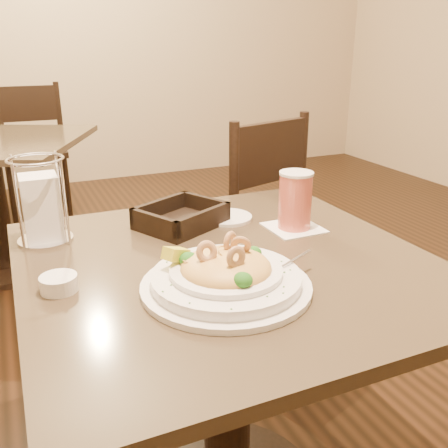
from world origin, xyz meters
name	(u,v)px	position (x,y,z in m)	size (l,w,h in m)	color
main_table	(227,345)	(0.00, 0.00, 0.49)	(0.90, 0.90, 0.72)	black
dining_chair_near	(245,221)	(0.42, 0.76, 0.50)	(0.53, 0.53, 0.93)	black
dining_chair_far	(34,147)	(-0.25, 2.69, 0.50)	(0.43, 0.43, 0.93)	black
pasta_bowl	(226,275)	(-0.06, -0.13, 0.75)	(0.38, 0.34, 0.11)	white
drink_glass	(295,201)	(0.24, 0.11, 0.80)	(0.14, 0.14, 0.15)	white
bread_basket	(181,219)	(-0.02, 0.25, 0.74)	(0.26, 0.25, 0.06)	black
napkin_caddy	(41,206)	(-0.36, 0.29, 0.81)	(0.13, 0.13, 0.21)	silver
side_plate	(227,217)	(0.11, 0.25, 0.72)	(0.14, 0.14, 0.01)	white
butter_ramekin	(59,283)	(-0.37, 0.00, 0.74)	(0.07, 0.07, 0.03)	white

